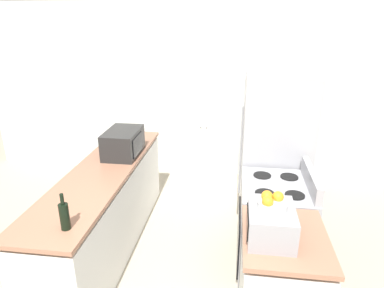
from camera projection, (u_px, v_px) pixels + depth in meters
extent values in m
cube|color=silver|center=(206.00, 93.00, 5.16)|extent=(7.00, 0.06, 2.60)
cube|color=silver|center=(106.00, 212.00, 3.63)|extent=(0.58, 2.49, 0.84)
cube|color=#9E6B51|center=(102.00, 171.00, 3.46)|extent=(0.60, 2.54, 0.04)
cube|color=#9E6B51|center=(285.00, 238.00, 2.42)|extent=(0.60, 0.76, 0.04)
cube|color=white|center=(206.00, 121.00, 4.96)|extent=(0.97, 0.56, 1.92)
sphere|color=#B2B2B7|center=(201.00, 127.00, 4.69)|extent=(0.03, 0.03, 0.03)
sphere|color=#B2B2B7|center=(206.00, 127.00, 4.68)|extent=(0.03, 0.03, 0.03)
cube|color=#9E9EA3|center=(273.00, 228.00, 3.30)|extent=(0.64, 0.76, 0.92)
cube|color=black|center=(239.00, 235.00, 3.38)|extent=(0.02, 0.67, 0.50)
cube|color=#9E9EA3|center=(311.00, 179.00, 3.07)|extent=(0.06, 0.73, 0.16)
cylinder|color=black|center=(265.00, 193.00, 2.98)|extent=(0.17, 0.17, 0.01)
cylinder|color=black|center=(262.00, 175.00, 3.32)|extent=(0.17, 0.17, 0.01)
cylinder|color=black|center=(295.00, 195.00, 2.95)|extent=(0.17, 0.17, 0.01)
cylinder|color=black|center=(289.00, 177.00, 3.29)|extent=(0.17, 0.17, 0.01)
cube|color=#A3A3A8|center=(274.00, 154.00, 3.88)|extent=(0.72, 0.76, 1.82)
cylinder|color=gray|center=(241.00, 152.00, 3.70)|extent=(0.02, 0.02, 1.00)
cube|color=black|center=(123.00, 143.00, 3.80)|extent=(0.35, 0.54, 0.28)
cube|color=black|center=(138.00, 145.00, 3.74)|extent=(0.01, 0.33, 0.21)
cylinder|color=black|center=(65.00, 217.00, 2.46)|extent=(0.07, 0.07, 0.20)
cylinder|color=black|center=(62.00, 199.00, 2.41)|extent=(0.03, 0.03, 0.08)
cube|color=#939399|center=(271.00, 223.00, 2.36)|extent=(0.31, 0.41, 0.22)
cube|color=black|center=(247.00, 221.00, 2.38)|extent=(0.01, 0.29, 0.13)
cylinder|color=silver|center=(272.00, 205.00, 2.32)|extent=(0.20, 0.20, 0.05)
sphere|color=orange|center=(278.00, 197.00, 2.34)|extent=(0.08, 0.08, 0.08)
sphere|color=orange|center=(267.00, 196.00, 2.35)|extent=(0.08, 0.08, 0.08)
sphere|color=orange|center=(268.00, 202.00, 2.28)|extent=(0.08, 0.08, 0.08)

